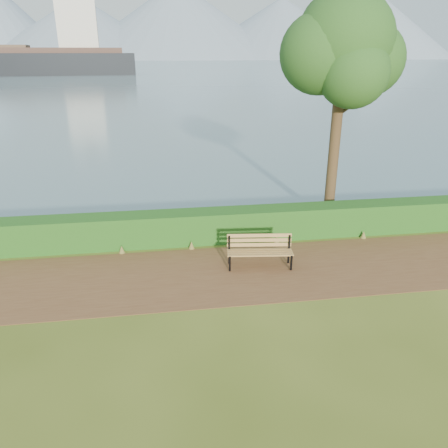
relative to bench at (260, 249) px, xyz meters
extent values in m
plane|color=#495317|center=(-0.71, -0.63, -0.52)|extent=(140.00, 140.00, 0.00)
cube|color=brown|center=(-0.71, -0.33, -0.52)|extent=(40.00, 3.40, 0.01)
cube|color=#1B4C15|center=(-0.71, 1.97, -0.02)|extent=(32.00, 0.85, 1.00)
cube|color=slate|center=(-0.71, 259.37, -0.52)|extent=(700.00, 510.00, 0.00)
cone|color=gray|center=(-60.71, 394.37, 23.48)|extent=(160.00, 160.00, 48.00)
cone|color=gray|center=(19.29, 404.37, 30.48)|extent=(190.00, 190.00, 62.00)
cone|color=gray|center=(109.29, 399.37, 24.48)|extent=(170.00, 170.00, 50.00)
cone|color=gray|center=(199.29, 409.37, 28.48)|extent=(150.00, 150.00, 58.00)
cone|color=gray|center=(-10.71, 429.37, 16.98)|extent=(120.00, 120.00, 35.00)
cone|color=gray|center=(149.29, 424.37, 19.48)|extent=(130.00, 130.00, 40.00)
cube|color=black|center=(-0.88, -0.21, -0.30)|extent=(0.06, 0.07, 0.45)
cube|color=black|center=(-0.83, 0.23, -0.09)|extent=(0.06, 0.07, 0.87)
cube|color=black|center=(-0.85, 0.01, -0.10)|extent=(0.11, 0.53, 0.05)
cube|color=black|center=(0.81, -0.41, -0.30)|extent=(0.06, 0.07, 0.45)
cube|color=black|center=(0.86, 0.03, -0.09)|extent=(0.06, 0.07, 0.87)
cube|color=black|center=(0.83, -0.19, -0.10)|extent=(0.11, 0.53, 0.05)
cube|color=#99673B|center=(-0.03, -0.28, -0.07)|extent=(1.82, 0.30, 0.04)
cube|color=#99673B|center=(-0.02, -0.16, -0.07)|extent=(1.82, 0.30, 0.04)
cube|color=#99673B|center=(0.00, -0.03, -0.07)|extent=(1.82, 0.30, 0.04)
cube|color=#99673B|center=(0.01, 0.10, -0.07)|extent=(1.82, 0.30, 0.04)
cube|color=#99673B|center=(0.02, 0.16, 0.05)|extent=(1.81, 0.26, 0.10)
cube|color=#99673B|center=(0.02, 0.16, 0.19)|extent=(1.81, 0.26, 0.10)
cube|color=#99673B|center=(0.02, 0.16, 0.33)|extent=(1.81, 0.26, 0.10)
cylinder|color=#3B2618|center=(3.24, 3.16, 2.73)|extent=(0.36, 0.36, 6.51)
sphere|color=#1F4517|center=(3.24, 3.16, 5.44)|extent=(3.07, 3.07, 3.07)
sphere|color=#1F4517|center=(4.10, 3.22, 4.90)|extent=(2.35, 2.35, 2.35)
sphere|color=#1F4517|center=(2.50, 3.17, 5.08)|extent=(2.53, 2.53, 2.53)
sphere|color=#1F4517|center=(3.34, 2.48, 4.53)|extent=(2.17, 2.17, 2.17)
sphere|color=#1F4517|center=(3.03, 3.78, 5.89)|extent=(1.99, 1.99, 1.99)
sphere|color=#1F4517|center=(3.35, 3.23, 6.34)|extent=(1.81, 1.81, 1.81)
cylinder|color=#3B2618|center=(3.65, 3.16, 3.45)|extent=(0.95, 0.11, 0.71)
cylinder|color=#3B2618|center=(2.88, 3.25, 3.90)|extent=(0.74, 0.34, 0.65)
cube|color=silver|center=(-21.72, 116.23, 11.29)|extent=(10.48, 9.76, 11.81)
cube|color=brown|center=(-37.54, 114.68, 6.35)|extent=(7.10, 7.68, 0.86)
camera|label=1|loc=(-2.62, -10.82, 5.12)|focal=35.00mm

